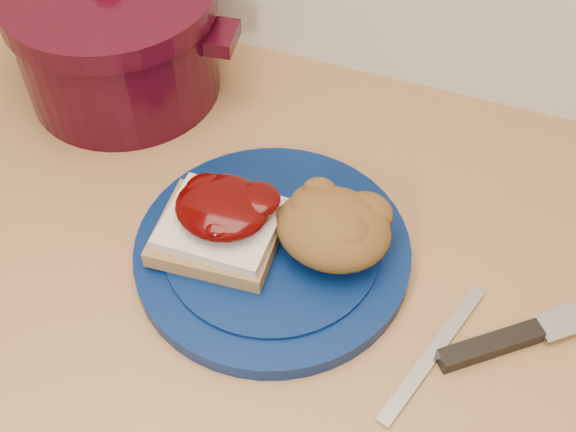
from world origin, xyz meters
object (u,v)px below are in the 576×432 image
(plate, at_px, (272,251))
(pepper_grinder, at_px, (55,28))
(chef_knife, at_px, (526,334))
(dutch_oven, at_px, (117,39))
(butter_knife, at_px, (434,352))

(plate, distance_m, pepper_grinder, 0.43)
(plate, height_order, chef_knife, plate)
(plate, relative_size, dutch_oven, 0.94)
(chef_knife, bearing_deg, dutch_oven, 120.56)
(butter_knife, bearing_deg, chef_knife, -41.51)
(dutch_oven, distance_m, pepper_grinder, 0.10)
(plate, xyz_separation_m, chef_knife, (0.27, -0.01, -0.00))
(dutch_oven, xyz_separation_m, pepper_grinder, (-0.10, 0.01, -0.01))
(butter_knife, relative_size, dutch_oven, 0.59)
(dutch_oven, bearing_deg, plate, -34.36)
(plate, distance_m, chef_knife, 0.27)
(chef_knife, xyz_separation_m, pepper_grinder, (-0.65, 0.21, 0.05))
(plate, height_order, butter_knife, plate)
(plate, bearing_deg, chef_knife, -1.26)
(chef_knife, relative_size, dutch_oven, 0.77)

